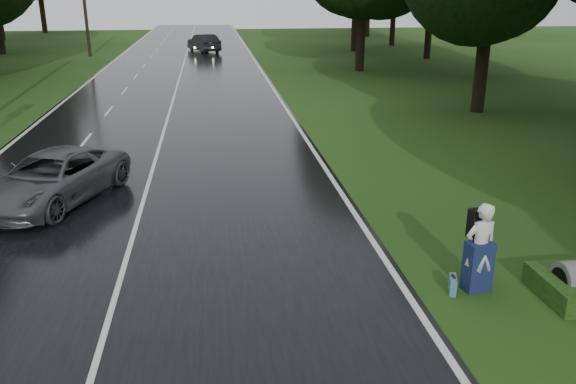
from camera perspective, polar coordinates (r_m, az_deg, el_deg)
name	(u,v)px	position (r m, az deg, el deg)	size (l,w,h in m)	color
ground	(108,325)	(11.53, -17.11, -12.22)	(160.00, 160.00, 0.00)	#254815
road	(170,110)	(30.35, -11.37, 7.83)	(12.00, 140.00, 0.04)	black
lane_center	(170,109)	(30.34, -11.37, 7.88)	(0.12, 140.00, 0.01)	silver
grey_car	(52,178)	(17.88, -21.92, 1.26)	(2.36, 5.12, 1.42)	#4A4E4F
far_car	(204,43)	(57.76, -8.19, 14.14)	(1.71, 4.92, 1.62)	black
hitchhiker	(480,250)	(12.41, 18.11, -5.40)	(0.76, 0.71, 1.89)	silver
suitcase	(453,285)	(12.48, 15.70, -8.67)	(0.13, 0.46, 0.33)	teal
utility_pole_far	(90,56)	(56.61, -18.66, 12.39)	(1.80, 0.28, 9.71)	black
tree_left_f	(3,54)	(61.56, -25.99, 11.96)	(9.96, 9.96, 15.56)	black
tree_right_d	(477,111)	(30.92, 17.87, 7.46)	(7.82, 7.82, 12.22)	black
tree_right_e	(359,71)	(44.51, 6.95, 11.60)	(8.94, 8.94, 13.96)	black
tree_right_f	(354,51)	(58.37, 6.43, 13.43)	(10.19, 10.19, 15.92)	black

